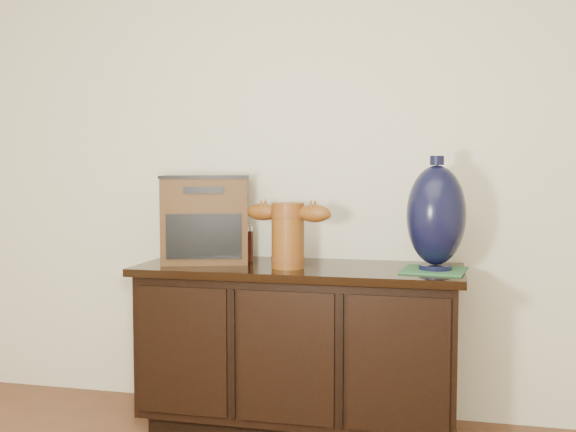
% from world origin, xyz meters
% --- Properties ---
extents(sideboard, '(1.46, 0.56, 0.75)m').
position_xyz_m(sideboard, '(0.00, 2.23, 0.39)').
color(sideboard, black).
rests_on(sideboard, ground).
extents(terracotta_vessel, '(0.41, 0.18, 0.29)m').
position_xyz_m(terracotta_vessel, '(-0.03, 2.15, 0.92)').
color(terracotta_vessel, brown).
rests_on(terracotta_vessel, sideboard).
extents(tv_radio, '(0.48, 0.42, 0.41)m').
position_xyz_m(tv_radio, '(-0.46, 2.27, 0.96)').
color(tv_radio, '#432810').
rests_on(tv_radio, sideboard).
extents(green_mat, '(0.29, 0.29, 0.01)m').
position_xyz_m(green_mat, '(0.60, 2.20, 0.76)').
color(green_mat, '#2B6037').
rests_on(green_mat, sideboard).
extents(lamp_base, '(0.28, 0.28, 0.49)m').
position_xyz_m(lamp_base, '(0.60, 2.20, 0.99)').
color(lamp_base, black).
rests_on(lamp_base, green_mat).
extents(spray_can, '(0.06, 0.06, 0.17)m').
position_xyz_m(spray_can, '(-0.27, 2.31, 0.84)').
color(spray_can, '#51150D').
rests_on(spray_can, sideboard).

